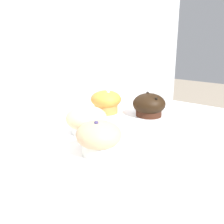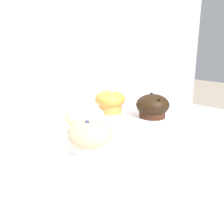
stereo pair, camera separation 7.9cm
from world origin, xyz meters
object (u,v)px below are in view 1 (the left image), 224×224
Objects in this scene: muffin_back_left at (99,138)px; muffin_front_left at (86,120)px; muffin_front_center at (106,101)px; muffin_back_right at (149,105)px.

muffin_back_left is 0.15m from muffin_front_left.
muffin_back_left reaches higher than muffin_front_center.
muffin_back_left reaches higher than muffin_front_left.
muffin_front_left is at bearing -157.83° from muffin_front_center.
muffin_front_center is 0.97× the size of muffin_back_right.
muffin_front_center is 0.15m from muffin_back_right.
muffin_front_center reaches higher than muffin_back_right.
muffin_back_left is at bearing -124.96° from muffin_front_left.
muffin_front_center reaches higher than muffin_front_left.
muffin_front_center is 1.02× the size of muffin_back_left.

